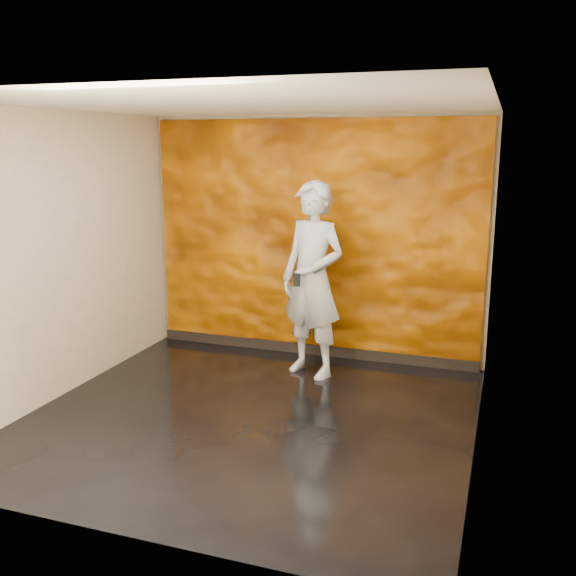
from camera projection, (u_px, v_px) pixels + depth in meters
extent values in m
cube|color=black|center=(251.00, 417.00, 5.96)|extent=(4.00, 4.00, 0.01)
cube|color=tan|center=(314.00, 238.00, 7.49)|extent=(4.00, 0.02, 2.80)
cube|color=tan|center=(120.00, 328.00, 3.80)|extent=(4.00, 0.02, 2.80)
cube|color=tan|center=(61.00, 256.00, 6.29)|extent=(0.02, 4.00, 2.80)
cube|color=tan|center=(485.00, 284.00, 5.01)|extent=(0.02, 4.00, 2.80)
cube|color=white|center=(247.00, 104.00, 5.34)|extent=(4.00, 4.00, 0.01)
cube|color=orange|center=(313.00, 240.00, 7.46)|extent=(3.90, 0.06, 2.75)
cube|color=black|center=(311.00, 349.00, 7.71)|extent=(3.90, 0.04, 0.12)
imported|color=#9399A3|center=(313.00, 280.00, 6.84)|extent=(0.90, 0.75, 2.10)
cube|color=black|center=(297.00, 280.00, 6.60)|extent=(0.07, 0.03, 0.14)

